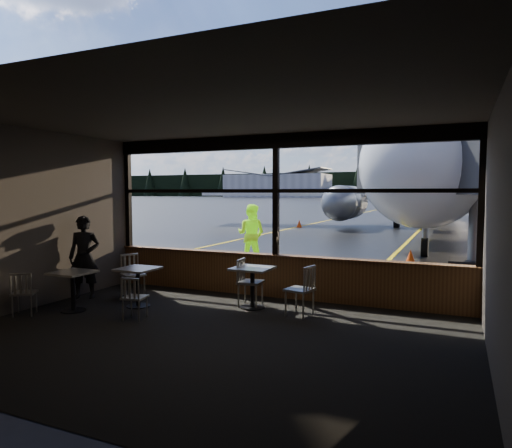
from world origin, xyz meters
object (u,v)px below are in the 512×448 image
Objects in this scene: chair_mid_s at (135,298)px; chair_mid_w at (133,275)px; cafe_table_left at (73,292)px; ground_crew at (251,234)px; chair_left_s at (24,293)px; passenger at (84,257)px; cone_wing at (299,224)px; cafe_table_mid at (138,287)px; cafe_table_near at (252,288)px; jet_bridge at (460,192)px; cone_nose at (410,256)px; chair_near_e at (300,290)px; chair_near_w at (250,283)px; airliner at (438,135)px.

chair_mid_w is (-1.25, 1.50, 0.06)m from chair_mid_s.
ground_crew is at bearing 84.14° from cafe_table_left.
passenger reaches higher than chair_left_s.
cafe_table_mid is at bearing -80.13° from cone_wing.
cafe_table_near is 20.86m from cone_wing.
chair_mid_w is at bearing 34.86° from chair_left_s.
jet_bridge is 13.60× the size of cafe_table_left.
ground_crew is at bearing 45.59° from chair_left_s.
passenger reaches higher than cone_nose.
cone_nose is (4.40, 8.09, -0.17)m from cafe_table_mid.
chair_near_e is (3.13, 0.68, 0.09)m from cafe_table_mid.
cone_nose is at bearing -156.41° from ground_crew.
cone_nose is 0.92× the size of cone_wing.
jet_bridge reaches higher than ground_crew.
chair_mid_w reaches higher than cafe_table_mid.
chair_mid_s is at bearing 69.48° from chair_mid_w.
cafe_table_mid is 21.19m from cone_wing.
chair_near_w is (-3.76, -6.46, -1.81)m from jet_bridge.
chair_mid_s is 2.30m from passenger.
cafe_table_near is at bearing 94.19° from chair_near_e.
cone_wing is at bearing 30.84° from chair_near_e.
jet_bridge is at bearing -167.71° from ground_crew.
cafe_table_near is 3.42m from cafe_table_left.
cone_wing is at bearing -168.70° from chair_near_w.
cone_nose is (4.62, 2.20, -0.73)m from ground_crew.
ground_crew is (-0.22, 5.89, 0.56)m from cafe_table_mid.
jet_bridge is 13.22× the size of chair_mid_s.
ground_crew reaches higher than chair_near_e.
chair_mid_w is at bearing 9.31° from passenger.
chair_near_e reaches higher than cone_wing.
airliner is at bearing 89.42° from cone_nose.
cafe_table_near reaches higher than cafe_table_mid.
airliner is 40.42× the size of chair_mid_w.
jet_bridge is at bearing 17.50° from passenger.
jet_bridge is at bearing -55.07° from cone_wing.
cafe_table_left is at bearing 169.71° from chair_mid_s.
ground_crew reaches higher than chair_mid_w.
chair_near_w reaches higher than chair_mid_s.
chair_left_s reaches higher than chair_mid_s.
chair_near_w is (-0.10, 0.11, 0.07)m from cafe_table_near.
jet_bridge reaches higher than chair_left_s.
chair_near_w is at bearing -120.20° from jet_bridge.
chair_mid_s is (0.54, -0.77, 0.01)m from cafe_table_mid.
cafe_table_mid is 1.01× the size of cafe_table_left.
chair_left_s reaches higher than cone_nose.
chair_mid_w is at bearing -178.28° from cafe_table_near.
jet_bridge is 7.69m from chair_near_w.
chair_near_w is 3.65m from passenger.
jet_bridge is 7.76m from cafe_table_near.
chair_near_w is 1.99× the size of cone_wing.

